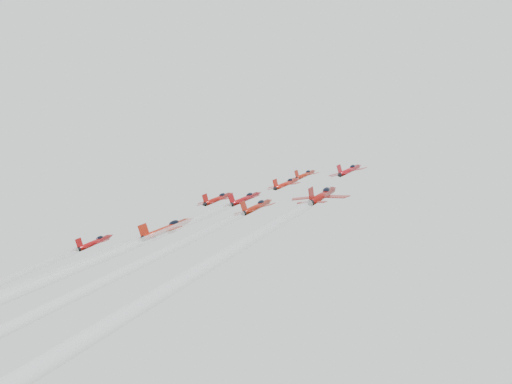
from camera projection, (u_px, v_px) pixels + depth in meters
The scene contains 7 objects.
jet_lead at pixel (305, 175), 142.72m from camera, with size 8.50×11.02×6.50m.
jet_row2_left at pixel (218, 199), 140.09m from camera, with size 9.97×12.93×7.63m.
jet_row2_center at pixel (286, 183), 132.13m from camera, with size 8.65×11.21×6.61m.
jet_row2_right at pixel (350, 170), 124.38m from camera, with size 9.06×11.74×6.92m.
jet_center at pixel (99, 263), 84.81m from camera, with size 9.11×87.72×47.56m.
jet_rear_right at pixel (88, 288), 66.89m from camera, with size 8.61×82.91×44.95m.
jet_rear_farright at pixel (126, 306), 52.79m from camera, with size 10.00×96.24×52.18m.
Camera 1 is at (62.82, -95.44, 105.76)m, focal length 40.00 mm.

